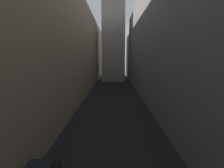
% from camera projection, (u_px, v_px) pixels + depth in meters
% --- Properties ---
extents(ground_plane, '(264.00, 264.00, 0.00)m').
position_uv_depth(ground_plane, '(113.00, 98.00, 40.39)').
color(ground_plane, black).
extents(building_block_left, '(11.52, 108.00, 19.42)m').
position_uv_depth(building_block_left, '(57.00, 49.00, 41.21)').
color(building_block_left, gray).
rests_on(building_block_left, ground).
extents(building_block_right, '(13.70, 108.00, 20.94)m').
position_uv_depth(building_block_right, '(175.00, 45.00, 40.94)').
color(building_block_right, slate).
rests_on(building_block_right, ground).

